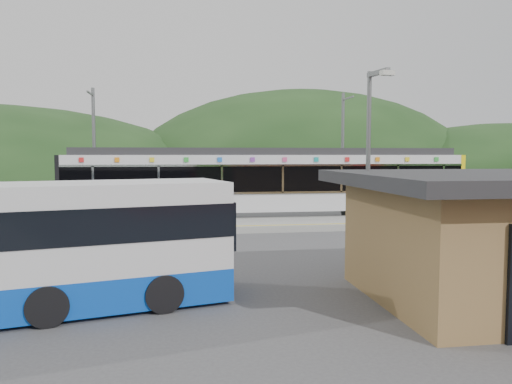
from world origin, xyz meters
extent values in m
plane|color=#4C4C4F|center=(0.00, 0.00, 0.00)|extent=(120.00, 120.00, 0.00)
ellipsoid|color=#1E3D19|center=(16.00, 54.00, 0.00)|extent=(52.00, 39.00, 26.00)
ellipsoid|color=#1E3D19|center=(45.00, 48.00, 0.00)|extent=(44.00, 33.00, 16.00)
cube|color=#9E9E99|center=(0.00, 3.30, 0.15)|extent=(26.00, 3.20, 0.30)
cube|color=yellow|center=(0.00, 2.00, 0.30)|extent=(26.00, 0.10, 0.01)
cube|color=black|center=(-3.93, 6.00, 0.30)|extent=(3.20, 2.20, 0.56)
cube|color=black|center=(8.07, 6.00, 0.30)|extent=(3.20, 2.20, 0.56)
cube|color=silver|center=(2.07, 6.00, 1.04)|extent=(20.00, 2.90, 0.92)
cube|color=black|center=(2.07, 6.00, 2.23)|extent=(20.00, 2.96, 1.45)
cube|color=silver|center=(2.07, 4.50, 1.55)|extent=(20.00, 0.05, 0.10)
cube|color=silver|center=(2.07, 4.50, 2.90)|extent=(20.00, 0.05, 0.10)
cube|color=silver|center=(2.07, 6.00, 3.17)|extent=(20.00, 2.90, 0.45)
cube|color=#2D2D30|center=(2.07, 6.00, 3.58)|extent=(19.40, 2.50, 0.36)
cube|color=yellow|center=(12.19, 6.00, 1.90)|extent=(0.24, 2.92, 3.00)
cube|color=black|center=(-8.03, 6.00, 1.90)|extent=(0.20, 2.92, 3.00)
cube|color=silver|center=(-6.43, 4.50, 2.23)|extent=(0.10, 0.05, 1.35)
cube|color=silver|center=(-3.43, 4.50, 2.23)|extent=(0.10, 0.05, 1.35)
cube|color=silver|center=(-0.43, 4.50, 2.23)|extent=(0.10, 0.05, 1.35)
cube|color=silver|center=(2.57, 4.50, 2.23)|extent=(0.10, 0.05, 1.35)
cube|color=silver|center=(5.57, 4.50, 2.23)|extent=(0.10, 0.05, 1.35)
cube|color=silver|center=(8.57, 4.50, 2.23)|extent=(0.10, 0.05, 1.35)
cube|color=silver|center=(11.07, 4.50, 2.23)|extent=(0.10, 0.05, 1.35)
cube|color=red|center=(-6.93, 4.51, 3.18)|extent=(0.22, 0.04, 0.22)
cube|color=orange|center=(-5.33, 4.51, 3.18)|extent=(0.22, 0.04, 0.22)
cube|color=yellow|center=(-3.73, 4.51, 3.18)|extent=(0.22, 0.04, 0.22)
cube|color=green|center=(-2.13, 4.51, 3.18)|extent=(0.22, 0.04, 0.22)
cube|color=blue|center=(-0.53, 4.51, 3.18)|extent=(0.22, 0.04, 0.22)
cube|color=purple|center=(1.07, 4.51, 3.18)|extent=(0.22, 0.04, 0.22)
cube|color=#E54C8C|center=(2.67, 4.51, 3.18)|extent=(0.22, 0.04, 0.22)
cube|color=#19A5A5|center=(4.27, 4.51, 3.18)|extent=(0.22, 0.04, 0.22)
cube|color=red|center=(5.87, 4.51, 3.18)|extent=(0.22, 0.04, 0.22)
cube|color=orange|center=(7.47, 4.51, 3.18)|extent=(0.22, 0.04, 0.22)
cube|color=yellow|center=(9.07, 4.51, 3.18)|extent=(0.22, 0.04, 0.22)
cube|color=green|center=(10.67, 4.51, 3.18)|extent=(0.22, 0.04, 0.22)
cylinder|color=slate|center=(-7.00, 8.60, 3.50)|extent=(0.18, 0.18, 7.00)
cube|color=slate|center=(-7.00, 7.80, 6.60)|extent=(0.08, 1.80, 0.08)
cylinder|color=slate|center=(7.00, 8.60, 3.50)|extent=(0.18, 0.18, 7.00)
cube|color=slate|center=(7.00, 7.80, 6.60)|extent=(0.08, 1.80, 0.08)
cylinder|color=black|center=(-5.37, -8.23, 0.42)|extent=(1.41, 2.59, 0.84)
cylinder|color=black|center=(-3.11, -7.66, 0.42)|extent=(1.41, 2.59, 0.84)
cylinder|color=slate|center=(2.58, -6.62, 2.82)|extent=(0.12, 0.12, 5.64)
cube|color=slate|center=(2.58, -7.04, 5.54)|extent=(0.27, 0.95, 0.12)
cube|color=silver|center=(2.58, -7.46, 5.47)|extent=(0.37, 0.24, 0.12)
camera|label=1|loc=(-2.50, -19.50, 3.42)|focal=35.00mm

